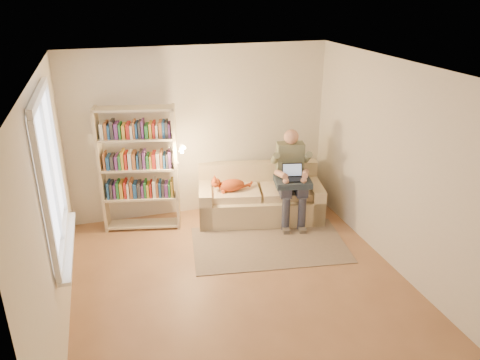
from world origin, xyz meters
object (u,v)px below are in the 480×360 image
object	(u,v)px
person	(291,172)
laptop	(293,175)
sofa	(260,199)
bookshelf	(139,163)
cat	(231,185)

from	to	relation	value
person	laptop	xyz separation A→B (m)	(-0.03, -0.13, 0.01)
sofa	person	size ratio (longest dim) A/B	1.42
sofa	person	distance (m)	0.69
laptop	bookshelf	size ratio (longest dim) A/B	0.19
sofa	bookshelf	xyz separation A→B (m)	(-1.79, 0.16, 0.74)
sofa	cat	bearing A→B (deg)	-165.22
laptop	sofa	bearing A→B (deg)	148.20
laptop	bookshelf	distance (m)	2.25
bookshelf	laptop	bearing A→B (deg)	-1.63
person	cat	bearing A→B (deg)	178.28
sofa	laptop	size ratio (longest dim) A/B	5.76
cat	laptop	size ratio (longest dim) A/B	1.79
sofa	laptop	world-z (taller)	laptop
cat	laptop	world-z (taller)	laptop
sofa	person	world-z (taller)	person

